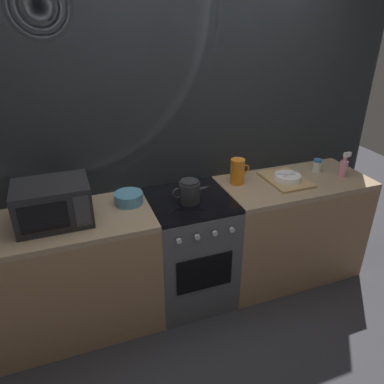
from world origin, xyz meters
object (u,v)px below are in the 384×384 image
Objects in this scene: microwave at (53,203)px; kettle at (190,192)px; stove_unit at (190,250)px; pitcher at (238,171)px; dish_pile at (286,178)px; spice_jar at (317,165)px; mixing_bowl at (129,198)px; spray_bottle at (344,167)px.

microwave is 0.91m from kettle.
pitcher is at bearing 15.20° from stove_unit.
kettle is at bearing -175.98° from dish_pile.
kettle is 1.42× the size of pitcher.
mixing_bowl is at bearing -179.55° from spice_jar.
kettle is at bearing -173.16° from spice_jar.
pitcher is 0.50× the size of dish_pile.
stove_unit is 0.53m from kettle.
spray_bottle is at bearing -2.51° from stove_unit.
dish_pile is at bearing -15.33° from pitcher.
dish_pile is 1.97× the size of spray_bottle.
spray_bottle reaches higher than stove_unit.
microwave reaches higher than pitcher.
dish_pile is at bearing -3.29° from mixing_bowl.
stove_unit is 0.71m from pitcher.
dish_pile is (0.84, 0.06, -0.06)m from kettle.
microwave is 2.27× the size of spray_bottle.
mixing_bowl is 0.50× the size of dish_pile.
spice_jar is at bearing 13.33° from dish_pile.
mixing_bowl is (0.49, 0.09, -0.10)m from microwave.
stove_unit is 4.50× the size of mixing_bowl.
spray_bottle is at bearing -49.65° from spice_jar.
pitcher reaches higher than spice_jar.
spice_jar is at bearing 0.45° from mixing_bowl.
spray_bottle reaches higher than spice_jar.
kettle is (-0.02, -0.04, 0.53)m from stove_unit.
microwave is at bearing -177.34° from spice_jar.
stove_unit is at bearing -11.39° from mixing_bowl.
kettle is 0.43m from mixing_bowl.
dish_pile is at bearing 4.02° from kettle.
dish_pile is (0.38, -0.10, -0.08)m from pitcher.
dish_pile is 0.50m from spray_bottle.
dish_pile is at bearing -166.67° from spice_jar.
mixing_bowl reaches higher than dish_pile.
kettle reaches higher than mixing_bowl.
microwave is 0.51m from mixing_bowl.
spice_jar is at bearing -1.60° from pitcher.
spice_jar is (0.74, -0.02, -0.05)m from pitcher.
stove_unit is 3.16× the size of kettle.
pitcher is 1.90× the size of spice_jar.
mixing_bowl is at bearing -177.81° from pitcher.
stove_unit is 1.96× the size of microwave.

